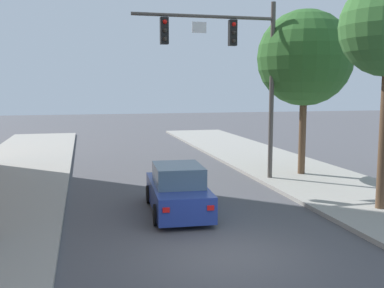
% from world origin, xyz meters
% --- Properties ---
extents(ground_plane, '(120.00, 120.00, 0.00)m').
position_xyz_m(ground_plane, '(0.00, 0.00, 0.00)').
color(ground_plane, '#4C4C51').
extents(traffic_signal_mast, '(6.08, 0.38, 7.50)m').
position_xyz_m(traffic_signal_mast, '(2.91, 7.94, 5.32)').
color(traffic_signal_mast, '#514C47').
rests_on(traffic_signal_mast, sidewalk_right).
extents(car_lead_blue, '(2.02, 4.33, 1.60)m').
position_xyz_m(car_lead_blue, '(-0.37, 4.00, 0.72)').
color(car_lead_blue, navy).
rests_on(car_lead_blue, ground).
extents(street_tree_second, '(4.26, 4.26, 7.37)m').
position_xyz_m(street_tree_second, '(6.38, 8.46, 5.37)').
color(street_tree_second, brown).
rests_on(street_tree_second, sidewalk_right).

